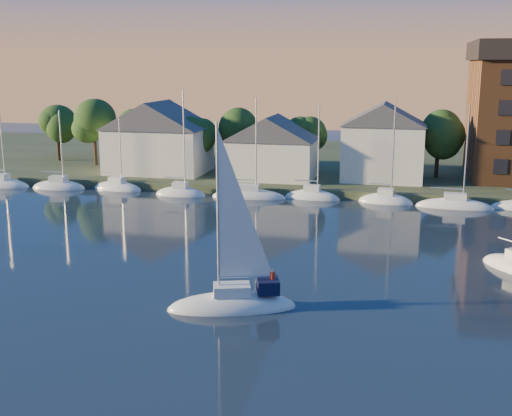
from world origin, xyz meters
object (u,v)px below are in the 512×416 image
(clubhouse_centre, at_px, (272,146))
(hero_sailboat, at_px, (234,300))
(clubhouse_west, at_px, (158,136))
(clubhouse_east, at_px, (383,141))

(clubhouse_centre, distance_m, hero_sailboat, 43.51)
(clubhouse_west, distance_m, clubhouse_centre, 16.05)
(clubhouse_centre, xyz_separation_m, clubhouse_east, (14.00, 2.00, 0.87))
(clubhouse_centre, height_order, hero_sailboat, hero_sailboat)
(clubhouse_centre, bearing_deg, clubhouse_west, 176.42)
(clubhouse_west, height_order, clubhouse_centre, clubhouse_west)
(clubhouse_west, distance_m, clubhouse_east, 30.02)
(clubhouse_east, relative_size, hero_sailboat, 0.79)
(clubhouse_west, distance_m, hero_sailboat, 49.46)
(hero_sailboat, bearing_deg, clubhouse_centre, -99.72)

